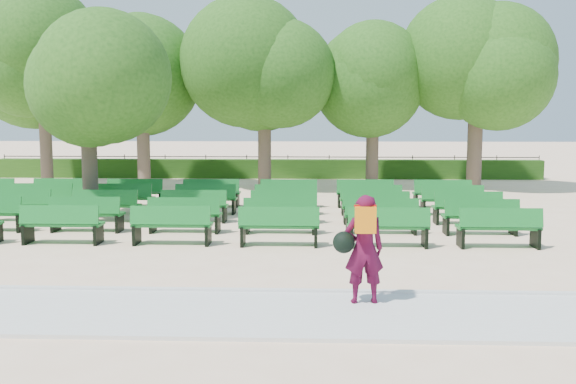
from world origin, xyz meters
name	(u,v)px	position (x,y,z in m)	size (l,w,h in m)	color
ground	(228,229)	(0.00, 0.00, 0.00)	(120.00, 120.00, 0.00)	beige
paving	(161,313)	(0.00, -7.40, 0.03)	(30.00, 2.20, 0.06)	silver
curb	(178,291)	(0.00, -6.25, 0.05)	(30.00, 0.12, 0.10)	silver
hedge	(267,169)	(0.00, 14.00, 0.45)	(26.00, 0.70, 0.90)	#234B13
fence	(267,177)	(0.00, 14.40, 0.00)	(26.00, 0.10, 1.02)	black
tree_line	(260,187)	(0.00, 10.00, 0.00)	(21.80, 6.80, 7.04)	#2A5C18
bench_array	(196,219)	(-1.04, 1.02, 0.09)	(1.86, 0.67, 1.15)	#136D24
tree_among	(87,83)	(-4.25, 1.73, 3.89)	(3.94, 3.94, 5.68)	brown
person	(362,247)	(3.01, -6.84, 0.93)	(0.82, 0.51, 1.69)	#470A24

